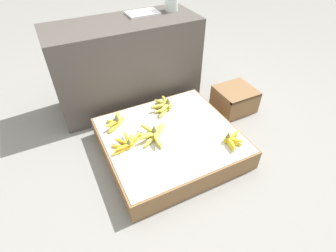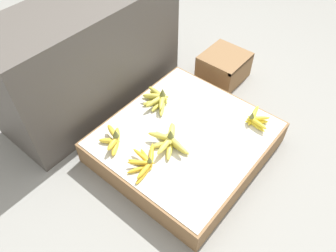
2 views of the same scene
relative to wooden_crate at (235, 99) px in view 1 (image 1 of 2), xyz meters
The scene contains 10 objects.
ground_plane 0.77m from the wooden_crate, 164.13° to the right, with size 10.00×10.00×0.00m, color gray.
display_platform 0.76m from the wooden_crate, 164.13° to the right, with size 0.92×0.85×0.16m.
back_vendor_table 0.97m from the wooden_crate, 144.78° to the left, with size 1.21×0.48×0.71m.
wooden_crate is the anchor object (origin of this frame).
banana_bunch_front_right 0.63m from the wooden_crate, 130.72° to the right, with size 0.16×0.14×0.09m.
banana_bunch_middle_left 1.07m from the wooden_crate, behind, with size 0.25×0.16×0.08m.
banana_bunch_middle_midleft 0.88m from the wooden_crate, 167.48° to the right, with size 0.26×0.26×0.11m.
banana_bunch_back_left 1.05m from the wooden_crate, behind, with size 0.18×0.18×0.11m.
banana_bunch_back_midright 0.66m from the wooden_crate, behind, with size 0.19×0.23×0.11m.
foam_tray_white 1.05m from the wooden_crate, 132.29° to the left, with size 0.25×0.17×0.02m.
Camera 1 is at (-0.62, -1.21, 1.40)m, focal length 28.00 mm.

